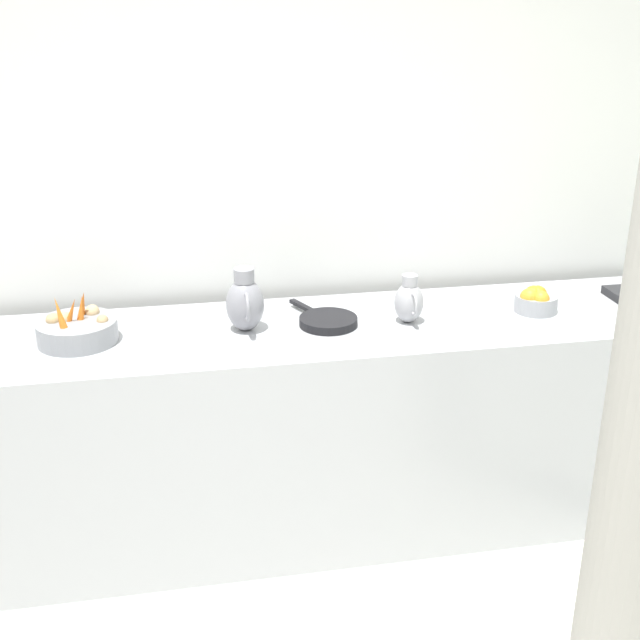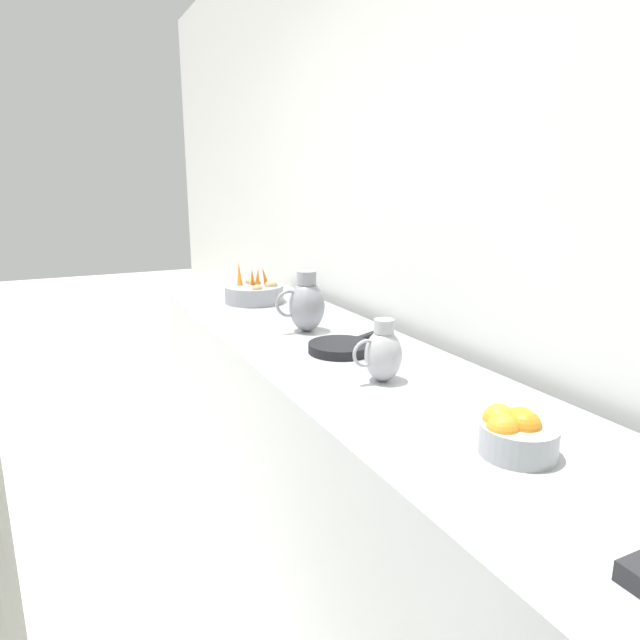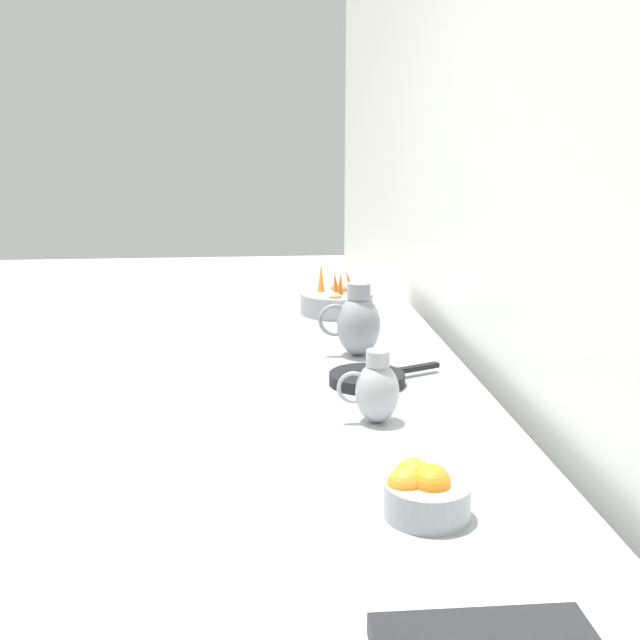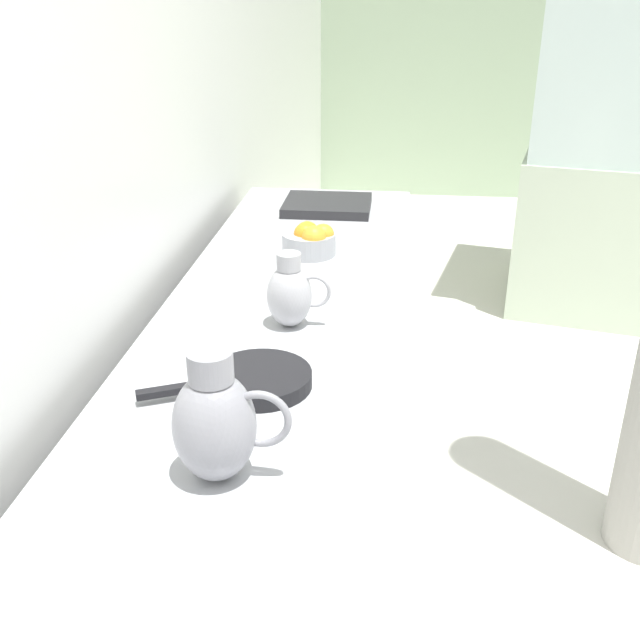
{
  "view_description": "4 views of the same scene",
  "coord_description": "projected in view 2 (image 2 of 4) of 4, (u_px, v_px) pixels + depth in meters",
  "views": [
    {
      "loc": [
        1.48,
        -0.56,
        2.15
      ],
      "look_at": [
        -1.39,
        -0.02,
        1.0
      ],
      "focal_mm": 45.72,
      "sensor_mm": 36.0,
      "label": 1
    },
    {
      "loc": [
        -0.55,
        1.79,
        1.55
      ],
      "look_at": [
        -1.33,
        0.19,
        1.11
      ],
      "focal_mm": 31.84,
      "sensor_mm": 36.0,
      "label": 2
    },
    {
      "loc": [
        -1.13,
        2.47,
        1.73
      ],
      "look_at": [
        -1.35,
        -0.06,
        1.12
      ],
      "focal_mm": 47.05,
      "sensor_mm": 36.0,
      "label": 3
    },
    {
      "loc": [
        -1.2,
        -1.37,
        1.75
      ],
      "look_at": [
        -1.36,
        0.07,
        1.09
      ],
      "focal_mm": 41.11,
      "sensor_mm": 36.0,
      "label": 4
    }
  ],
  "objects": [
    {
      "name": "skillet_on_counter",
      "position": [
        341.0,
        347.0,
        2.08
      ],
      "size": [
        0.37,
        0.24,
        0.03
      ],
      "color": "black",
      "rests_on": "prep_counter"
    },
    {
      "name": "prep_counter",
      "position": [
        359.0,
        485.0,
        2.07
      ],
      "size": [
        0.69,
        3.16,
        0.93
      ],
      "primitive_type": "cube",
      "color": "#ADAFB5",
      "rests_on": "ground_plane"
    },
    {
      "name": "orange_bowl",
      "position": [
        516.0,
        432.0,
        1.3
      ],
      "size": [
        0.18,
        0.18,
        0.11
      ],
      "color": "#9EA0A5",
      "rests_on": "prep_counter"
    },
    {
      "name": "metal_pitcher_short",
      "position": [
        383.0,
        353.0,
        1.77
      ],
      "size": [
        0.17,
        0.12,
        0.2
      ],
      "color": "#A3A3A8",
      "rests_on": "prep_counter"
    },
    {
      "name": "vegetable_colander",
      "position": [
        254.0,
        293.0,
        2.93
      ],
      "size": [
        0.3,
        0.3,
        0.21
      ],
      "color": "gray",
      "rests_on": "prep_counter"
    },
    {
      "name": "tile_wall_left",
      "position": [
        597.0,
        198.0,
        1.58
      ],
      "size": [
        0.1,
        9.44,
        3.0
      ],
      "primitive_type": "cube",
      "color": "white",
      "rests_on": "ground_plane"
    },
    {
      "name": "metal_pitcher_tall",
      "position": [
        306.0,
        304.0,
        2.35
      ],
      "size": [
        0.21,
        0.15,
        0.25
      ],
      "color": "gray",
      "rests_on": "prep_counter"
    }
  ]
}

